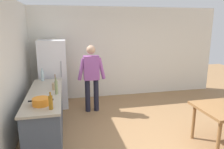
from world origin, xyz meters
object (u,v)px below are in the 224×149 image
object	(u,v)px
bottle_oil_amber	(51,102)
bottle_vinegar_tall	(56,87)
cooking_pot	(41,102)
bottle_water_clear	(42,76)
refrigerator	(53,74)
utensil_jar	(55,86)
person	(91,74)

from	to	relation	value
bottle_oil_amber	bottle_vinegar_tall	bearing A→B (deg)	85.08
cooking_pot	bottle_water_clear	bearing A→B (deg)	94.05
refrigerator	utensil_jar	xyz separation A→B (m)	(0.09, -1.43, 0.08)
utensil_jar	bottle_vinegar_tall	distance (m)	0.32
bottle_vinegar_tall	bottle_oil_amber	distance (m)	0.75
utensil_jar	person	bearing A→B (deg)	45.44
bottle_oil_amber	person	bearing A→B (deg)	65.42
utensil_jar	bottle_oil_amber	bearing A→B (deg)	-91.15
utensil_jar	bottle_water_clear	distance (m)	0.83
person	bottle_water_clear	size ratio (longest dim) A/B	5.67
refrigerator	bottle_water_clear	world-z (taller)	refrigerator
bottle_vinegar_tall	bottle_oil_amber	bearing A→B (deg)	-94.92
cooking_pot	bottle_oil_amber	size ratio (longest dim) A/B	1.43
refrigerator	bottle_oil_amber	distance (m)	2.48
refrigerator	bottle_oil_amber	world-z (taller)	refrigerator
refrigerator	utensil_jar	size ratio (longest dim) A/B	5.62
cooking_pot	bottle_oil_amber	xyz separation A→B (m)	(0.17, -0.22, 0.06)
refrigerator	bottle_water_clear	distance (m)	0.70
refrigerator	cooking_pot	xyz separation A→B (m)	(-0.10, -2.26, 0.06)
cooking_pot	bottle_oil_amber	distance (m)	0.28
refrigerator	utensil_jar	world-z (taller)	refrigerator
refrigerator	cooking_pot	world-z (taller)	refrigerator
person	cooking_pot	size ratio (longest dim) A/B	4.25
person	cooking_pot	world-z (taller)	person
utensil_jar	bottle_vinegar_tall	world-z (taller)	same
person	bottle_vinegar_tall	world-z (taller)	person
utensil_jar	bottle_oil_amber	world-z (taller)	utensil_jar
person	cooking_pot	distance (m)	2.00
bottle_vinegar_tall	bottle_oil_amber	size ratio (longest dim) A/B	1.14
refrigerator	bottle_water_clear	bearing A→B (deg)	-107.98
refrigerator	person	world-z (taller)	refrigerator
person	bottle_oil_amber	distance (m)	2.12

